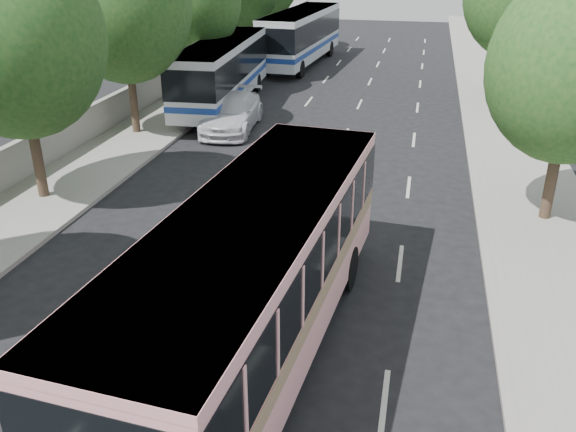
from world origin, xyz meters
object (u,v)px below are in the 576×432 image
(white_pickup, at_px, (232,113))
(tour_coach_front, at_px, (222,68))
(pink_taxi, at_px, (330,152))
(tour_coach_rear, at_px, (301,33))
(pink_bus, at_px, (256,266))

(white_pickup, height_order, tour_coach_front, tour_coach_front)
(pink_taxi, distance_m, tour_coach_rear, 22.07)
(tour_coach_front, height_order, tour_coach_rear, tour_coach_rear)
(pink_bus, relative_size, white_pickup, 2.07)
(white_pickup, relative_size, tour_coach_front, 0.48)
(pink_bus, height_order, pink_taxi, pink_bus)
(pink_bus, relative_size, tour_coach_front, 0.98)
(tour_coach_front, distance_m, tour_coach_rear, 12.83)
(white_pickup, distance_m, tour_coach_front, 4.66)
(pink_bus, xyz_separation_m, tour_coach_front, (-7.60, 20.88, -0.16))
(pink_taxi, xyz_separation_m, tour_coach_rear, (-5.50, 21.32, 1.56))
(pink_bus, bearing_deg, white_pickup, 113.99)
(pink_bus, distance_m, white_pickup, 17.81)
(pink_taxi, bearing_deg, white_pickup, 144.68)
(pink_bus, bearing_deg, tour_coach_front, 114.92)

